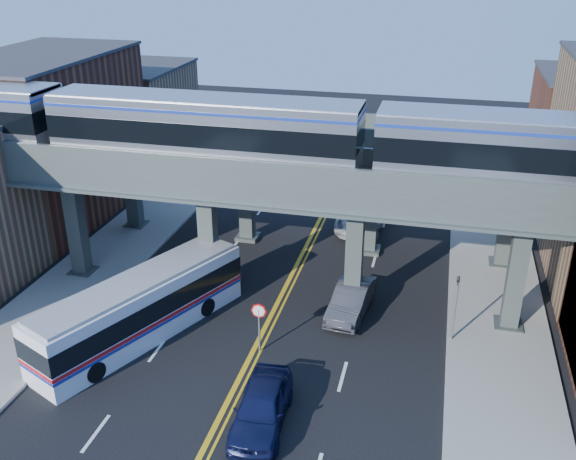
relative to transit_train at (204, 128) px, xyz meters
name	(u,v)px	position (x,y,z in m)	size (l,w,h in m)	color
ground	(234,389)	(3.88, -8.00, -9.34)	(120.00, 120.00, 0.00)	black
sidewalk_west	(108,258)	(-7.62, 2.00, -9.26)	(5.00, 70.00, 0.16)	gray
sidewalk_east	(496,305)	(15.38, 2.00, -9.26)	(5.00, 70.00, 0.16)	gray
building_west_b	(49,139)	(-14.62, 8.00, -3.84)	(8.00, 14.00, 11.00)	brown
building_west_c	(136,114)	(-14.62, 21.00, -5.34)	(8.00, 10.00, 8.00)	#99784F
elevated_viaduct_near	(279,188)	(3.88, 0.00, -2.87)	(52.00, 3.60, 7.40)	#3B4541
elevated_viaduct_far	(308,148)	(3.88, 7.00, -2.87)	(52.00, 3.60, 7.40)	#3B4541
transit_train	(204,128)	(0.00, 0.00, 0.00)	(49.09, 3.08, 3.59)	black
stop_sign	(259,320)	(4.18, -5.00, -7.58)	(0.76, 0.09, 2.63)	slate
traffic_signal	(456,301)	(13.08, -2.00, -7.04)	(0.15, 0.18, 4.10)	slate
transit_bus	(141,308)	(-1.84, -5.06, -7.79)	(7.16, 11.76, 3.02)	white
car_lane_a	(261,407)	(5.68, -9.86, -8.49)	(2.01, 5.00, 1.70)	#0E1336
car_lane_b	(351,300)	(7.89, -0.56, -8.55)	(1.67, 4.78, 1.58)	#333336
car_lane_c	(363,215)	(6.98, 10.73, -8.47)	(2.88, 6.24, 1.73)	silver
car_lane_d	(363,189)	(6.26, 15.72, -8.47)	(2.44, 6.01, 1.75)	silver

